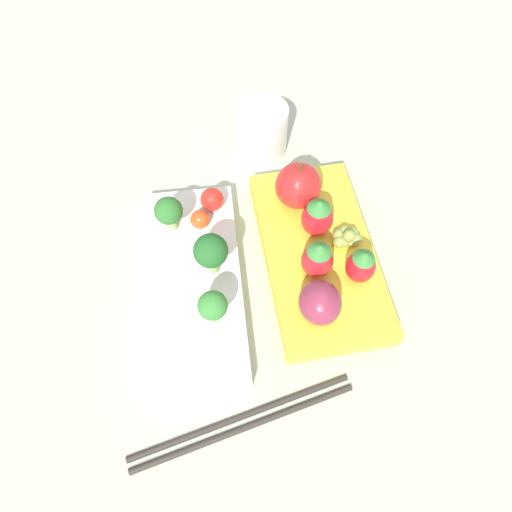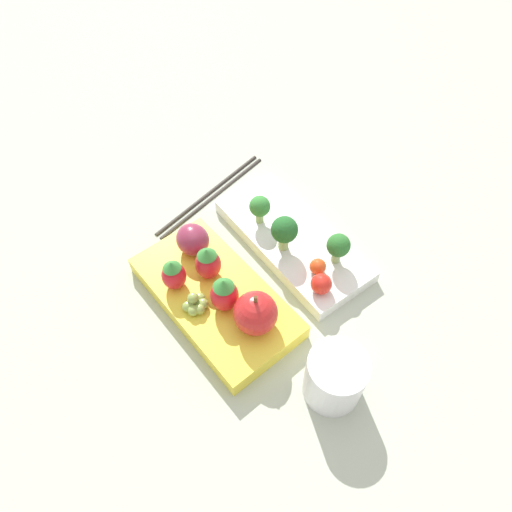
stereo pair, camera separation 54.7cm
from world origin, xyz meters
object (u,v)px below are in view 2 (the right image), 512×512
Objects in this scene: drinking_cup at (335,377)px; bento_box_fruit at (216,298)px; broccoli_floret_0 at (260,207)px; chopsticks_pair at (211,194)px; bento_box_savoury at (292,239)px; grape_cluster at (195,303)px; strawberry_0 at (224,294)px; broccoli_floret_1 at (338,246)px; cherry_tomato_1 at (321,284)px; strawberry_1 at (174,274)px; plum at (193,240)px; broccoli_floret_2 at (282,229)px; strawberry_2 at (208,263)px; apple at (256,313)px; cherry_tomato_0 at (318,267)px.

bento_box_fruit is at bearing -169.99° from drinking_cup.
broccoli_floret_0 is 0.20× the size of chopsticks_pair.
bento_box_savoury is 7.63× the size of grape_cluster.
strawberry_0 is at bearing -77.43° from bento_box_savoury.
bento_box_fruit is at bearing -110.90° from broccoli_floret_1.
cherry_tomato_1 is 0.58× the size of strawberry_1.
bento_box_savoury is 0.13m from plum.
bento_box_fruit reaches higher than bento_box_savoury.
drinking_cup reaches higher than grape_cluster.
broccoli_floret_2 reaches higher than plum.
strawberry_0 reaches higher than strawberry_2.
strawberry_0 is at bearing 24.79° from strawberry_1.
bento_box_savoury is 0.09m from cherry_tomato_1.
plum is at bearing 167.44° from strawberry_0.
broccoli_floret_1 and drinking_cup have the same top height.
apple is 1.34× the size of plum.
grape_cluster is at bearing -41.37° from chopsticks_pair.
plum is 0.13m from chopsticks_pair.
drinking_cup is at bearing -37.96° from cherry_tomato_0.
apple is (0.07, -0.12, 0.04)m from bento_box_savoury.
bento_box_fruit is 0.13m from broccoli_floret_0.
bento_box_savoury is 0.13m from bento_box_fruit.
apple is 1.16× the size of strawberry_0.
broccoli_floret_2 is 1.20× the size of plum.
strawberry_2 is (-0.08, -0.14, 0.00)m from broccoli_floret_1.
cherry_tomato_1 is 0.23m from chopsticks_pair.
drinking_cup is 0.33m from chopsticks_pair.
strawberry_0 is 1.66× the size of grape_cluster.
plum reaches higher than cherry_tomato_0.
strawberry_0 is 0.09m from plum.
bento_box_fruit is at bearing -34.89° from chopsticks_pair.
broccoli_floret_1 is 1.75× the size of cherry_tomato_1.
apple is at bearing -55.91° from broccoli_floret_2.
broccoli_floret_2 reaches higher than drinking_cup.
strawberry_2 is at bearing -97.88° from bento_box_savoury.
cherry_tomato_1 is 0.12m from drinking_cup.
broccoli_floret_1 is 0.16m from strawberry_2.
strawberry_2 is (-0.08, -0.11, 0.02)m from cherry_tomato_0.
broccoli_floret_0 is 0.11m from strawberry_2.
chopsticks_pair is (-0.22, 0.10, -0.05)m from apple.
strawberry_2 is at bearing 165.85° from strawberry_0.
drinking_cup reaches higher than cherry_tomato_1.
bento_box_fruit is 0.04m from strawberry_0.
strawberry_0 is at bearing -103.20° from broccoli_floret_1.
bento_box_savoury is 5.18× the size of strawberry_1.
strawberry_2 is at bearing -10.80° from plum.
cherry_tomato_0 is (0.06, 0.01, -0.02)m from broccoli_floret_2.
strawberry_1 is at bearing -108.49° from strawberry_2.
drinking_cup is at bearing 19.51° from grape_cluster.
broccoli_floret_2 is at bearing 124.09° from apple.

